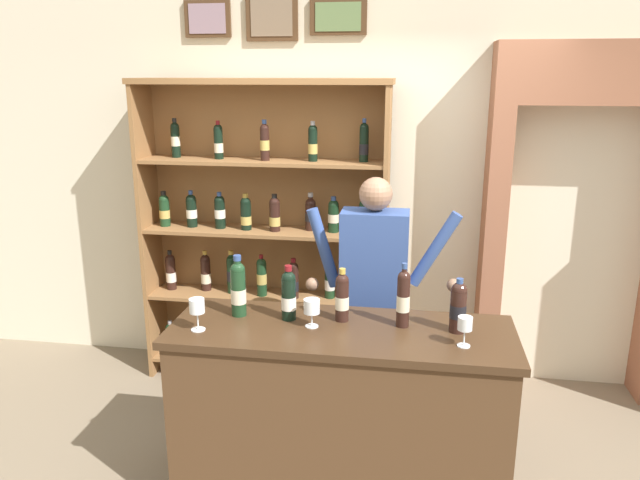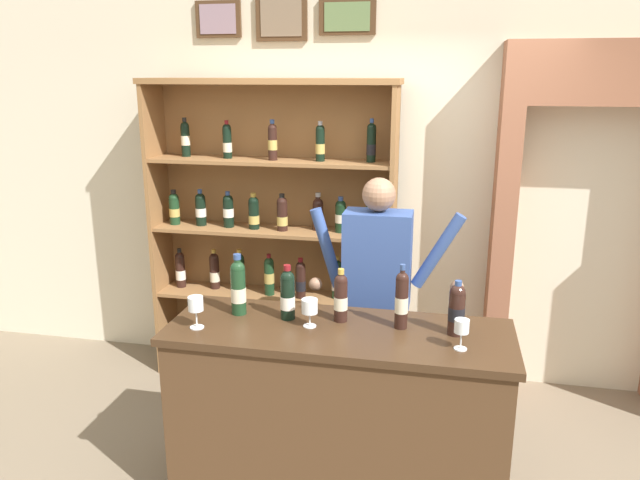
% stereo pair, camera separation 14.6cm
% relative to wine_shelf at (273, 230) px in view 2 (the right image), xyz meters
% --- Properties ---
extents(back_wall, '(12.00, 0.19, 3.46)m').
position_rel_wine_shelf_xyz_m(back_wall, '(0.72, 0.31, 0.60)').
color(back_wall, beige).
rests_on(back_wall, ground).
extents(wine_shelf, '(1.79, 0.37, 2.19)m').
position_rel_wine_shelf_xyz_m(wine_shelf, '(0.00, 0.00, 0.00)').
color(wine_shelf, olive).
rests_on(wine_shelf, ground).
extents(archway_doorway, '(1.26, 0.45, 2.43)m').
position_rel_wine_shelf_xyz_m(archway_doorway, '(2.16, 0.18, 0.28)').
color(archway_doorway, '#935B42').
rests_on(archway_doorway, ground).
extents(tasting_counter, '(1.74, 0.62, 0.99)m').
position_rel_wine_shelf_xyz_m(tasting_counter, '(0.72, -1.32, -0.64)').
color(tasting_counter, '#4C331E').
rests_on(tasting_counter, ground).
extents(shopkeeper, '(0.92, 0.22, 1.65)m').
position_rel_wine_shelf_xyz_m(shopkeeper, '(0.84, -0.68, -0.11)').
color(shopkeeper, '#2D3347').
rests_on(shopkeeper, ground).
extents(tasting_bottle_riserva, '(0.08, 0.08, 0.33)m').
position_rel_wine_shelf_xyz_m(tasting_bottle_riserva, '(0.16, -1.23, 0.01)').
color(tasting_bottle_riserva, '#19381E').
rests_on(tasting_bottle_riserva, tasting_counter).
extents(tasting_bottle_chianti, '(0.08, 0.08, 0.29)m').
position_rel_wine_shelf_xyz_m(tasting_bottle_chianti, '(0.43, -1.24, -0.01)').
color(tasting_bottle_chianti, black).
rests_on(tasting_bottle_chianti, tasting_counter).
extents(tasting_bottle_rosso, '(0.07, 0.07, 0.28)m').
position_rel_wine_shelf_xyz_m(tasting_bottle_rosso, '(0.71, -1.22, -0.01)').
color(tasting_bottle_rosso, black).
rests_on(tasting_bottle_rosso, tasting_counter).
extents(tasting_bottle_prosecco, '(0.07, 0.07, 0.34)m').
position_rel_wine_shelf_xyz_m(tasting_bottle_prosecco, '(1.02, -1.24, 0.01)').
color(tasting_bottle_prosecco, black).
rests_on(tasting_bottle_prosecco, tasting_counter).
extents(tasting_bottle_brunello, '(0.08, 0.08, 0.28)m').
position_rel_wine_shelf_xyz_m(tasting_bottle_brunello, '(1.29, -1.27, -0.01)').
color(tasting_bottle_brunello, black).
rests_on(tasting_bottle_brunello, tasting_counter).
extents(wine_glass_spare, '(0.07, 0.07, 0.15)m').
position_rel_wine_shelf_xyz_m(wine_glass_spare, '(1.31, -1.44, -0.04)').
color(wine_glass_spare, silver).
rests_on(wine_glass_spare, tasting_counter).
extents(wine_glass_right, '(0.08, 0.08, 0.17)m').
position_rel_wine_shelf_xyz_m(wine_glass_right, '(0.01, -1.45, -0.03)').
color(wine_glass_right, silver).
rests_on(wine_glass_right, tasting_counter).
extents(wine_glass_left, '(0.08, 0.08, 0.15)m').
position_rel_wine_shelf_xyz_m(wine_glass_left, '(0.57, -1.32, -0.04)').
color(wine_glass_left, silver).
rests_on(wine_glass_left, tasting_counter).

